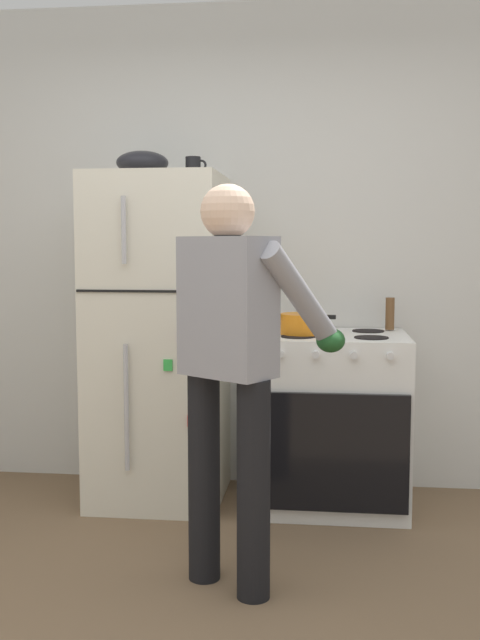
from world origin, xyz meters
name	(u,v)px	position (x,y,z in m)	size (l,w,h in m)	color
kitchen_wall_back	(250,248)	(0.00, 1.95, 1.35)	(6.00, 0.10, 2.70)	silver
refrigerator	(159,339)	(-0.45, 1.57, 0.87)	(0.68, 0.72, 1.73)	silver
stove_range	(333,421)	(0.48, 1.56, 0.45)	(0.76, 0.67, 0.91)	white
person_cook	(234,350)	(0.08, 0.57, 0.96)	(0.68, 0.73, 1.60)	black
red_pot	(303,324)	(0.32, 1.52, 0.96)	(0.33, 0.23, 0.10)	orange
coffee_mug	(194,166)	(-0.26, 1.62, 1.78)	(0.11, 0.08, 0.10)	black
pepper_mill	(390,314)	(0.78, 1.77, 1.00)	(0.05, 0.05, 0.17)	brown
mixing_bowl	(142,163)	(-0.53, 1.57, 1.80)	(0.27, 0.27, 0.12)	black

